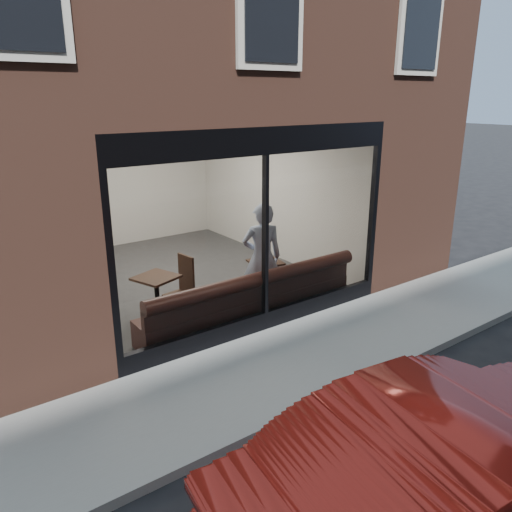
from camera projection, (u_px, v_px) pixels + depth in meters
ground at (359, 385)px, 6.55m from camera, size 120.00×120.00×0.00m
sidewalk_near at (308, 354)px, 7.32m from camera, size 40.00×2.00×0.01m
kerb_near at (362, 382)px, 6.49m from camera, size 40.00×0.10×0.12m
host_building_pier_right at (243, 169)px, 14.30m from camera, size 2.50×12.00×3.20m
host_building_backfill at (79, 168)px, 14.49m from camera, size 5.00×6.00×3.20m
cafe_floor at (179, 277)px, 10.38m from camera, size 6.00×6.00×0.00m
cafe_ceiling at (171, 119)px, 9.40m from camera, size 6.00×6.00×0.00m
cafe_wall_back at (118, 182)px, 12.18m from camera, size 5.00×0.00×5.00m
cafe_wall_left at (44, 220)px, 8.49m from camera, size 0.00×6.00×6.00m
cafe_wall_right at (274, 189)px, 11.29m from camera, size 0.00×6.00×6.00m
storefront_kick at (265, 320)px, 8.08m from camera, size 5.00×0.10×0.30m
storefront_header at (266, 141)px, 7.20m from camera, size 5.00×0.10×0.40m
storefront_mullion at (265, 237)px, 7.64m from camera, size 0.06×0.10×2.50m
storefront_glass at (266, 238)px, 7.62m from camera, size 4.80×0.00×4.80m
banquette at (250, 308)px, 8.36m from camera, size 4.00×0.55×0.45m
person at (262, 257)px, 8.63m from camera, size 0.82×0.70×1.90m
cafe_table_left at (156, 278)px, 8.28m from camera, size 0.80×0.80×0.04m
cafe_table_right at (266, 262)px, 9.04m from camera, size 0.63×0.63×0.04m
cafe_chair_left at (179, 296)px, 8.83m from camera, size 0.48×0.48×0.04m
wall_poster at (66, 244)px, 7.77m from camera, size 0.02×0.67×0.90m
parked_car at (473, 474)px, 4.02m from camera, size 4.56×2.12×1.45m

